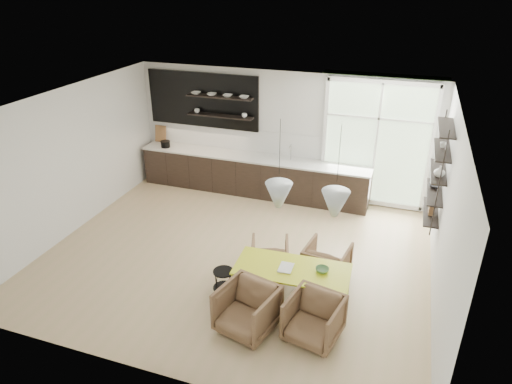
% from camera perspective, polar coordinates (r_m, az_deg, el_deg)
% --- Properties ---
extents(room, '(7.02, 6.01, 2.91)m').
position_cam_1_polar(room, '(8.82, 3.43, 3.19)').
color(room, tan).
rests_on(room, ground).
extents(kitchen_run, '(5.54, 0.69, 2.75)m').
position_cam_1_polar(kitchen_run, '(10.91, -0.87, 2.89)').
color(kitchen_run, black).
rests_on(kitchen_run, ground).
extents(right_shelving, '(0.26, 1.22, 1.90)m').
position_cam_1_polar(right_shelving, '(8.58, 21.78, 2.02)').
color(right_shelving, black).
rests_on(right_shelving, ground).
extents(dining_table, '(1.84, 0.89, 0.66)m').
position_cam_1_polar(dining_table, '(7.29, 4.54, -9.78)').
color(dining_table, '#CBD421').
rests_on(dining_table, ground).
extents(armchair_back_left, '(0.81, 0.82, 0.61)m').
position_cam_1_polar(armchair_back_left, '(8.17, 1.74, -7.97)').
color(armchair_back_left, brown).
rests_on(armchair_back_left, ground).
extents(armchair_back_right, '(0.82, 0.83, 0.67)m').
position_cam_1_polar(armchair_back_right, '(8.04, 8.83, -8.67)').
color(armchair_back_right, brown).
rests_on(armchair_back_right, ground).
extents(armchair_front_left, '(0.96, 0.97, 0.73)m').
position_cam_1_polar(armchair_front_left, '(6.93, -1.13, -14.47)').
color(armchair_front_left, brown).
rests_on(armchair_front_left, ground).
extents(armchair_front_right, '(0.88, 0.90, 0.69)m').
position_cam_1_polar(armchair_front_right, '(6.86, 7.23, -15.44)').
color(armchair_front_right, brown).
rests_on(armchair_front_right, ground).
extents(wire_stool, '(0.36, 0.36, 0.46)m').
position_cam_1_polar(wire_stool, '(7.64, -4.07, -10.82)').
color(wire_stool, black).
rests_on(wire_stool, ground).
extents(table_book, '(0.22, 0.29, 0.03)m').
position_cam_1_polar(table_book, '(7.27, 2.92, -9.30)').
color(table_book, white).
rests_on(table_book, dining_table).
extents(table_bowl, '(0.23, 0.23, 0.06)m').
position_cam_1_polar(table_bowl, '(7.23, 8.28, -9.60)').
color(table_bowl, '#558651').
rests_on(table_bowl, dining_table).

